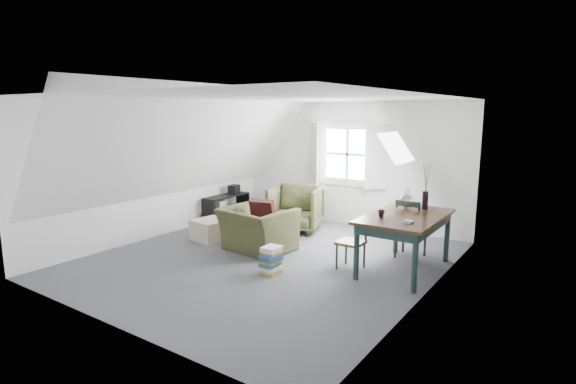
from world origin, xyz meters
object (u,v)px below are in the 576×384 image
Objects in this scene: armchair_far at (296,230)px; dining_chair_near at (353,242)px; magazine_stack at (271,260)px; armchair_near at (258,250)px; dining_table at (405,222)px; media_shelf at (225,210)px; ottoman at (211,230)px; dining_chair_far at (410,227)px.

armchair_far is 1.23× the size of dining_chair_near.
dining_chair_near reaches higher than magazine_stack.
armchair_near is 1.77m from dining_chair_near.
dining_table is (2.36, 0.46, 0.72)m from armchair_near.
media_shelf is at bearing 171.37° from armchair_far.
dining_table reaches higher than media_shelf.
ottoman is 2.81m from dining_chair_near.
media_shelf reaches higher than magazine_stack.
armchair_far is at bearing -76.04° from armchair_near.
media_shelf is at bearing -86.51° from dining_chair_near.
armchair_far reaches higher than armchair_near.
media_shelf is at bearing 13.17° from dining_chair_far.
armchair_near is 1.46m from armchair_far.
dining_chair_near is at bearing -53.64° from armchair_far.
armchair_far is 2.50m from dining_chair_far.
dining_chair_near is at bearing -147.19° from dining_table.
dining_chair_near is (-0.51, -0.99, -0.08)m from dining_chair_far.
dining_chair_far is (2.23, 1.07, 0.49)m from armchair_near.
armchair_near is 0.67× the size of dining_table.
dining_chair_far is 2.42× the size of magazine_stack.
dining_chair_near is at bearing -170.69° from armchair_near.
armchair_far is 1.73× the size of ottoman.
dining_table is at bearing 38.51° from magazine_stack.
media_shelf is at bearing 172.11° from dining_table.
ottoman is at bearing 32.55° from dining_chair_far.
media_shelf reaches higher than armchair_near.
media_shelf is 3.27m from magazine_stack.
dining_chair_far is at bearing 17.76° from ottoman.
dining_chair_far is (3.31, 1.06, 0.31)m from ottoman.
dining_chair_near reaches higher than armchair_far.
dining_chair_far reaches higher than armchair_far.
dining_chair_far is (2.42, -0.38, 0.49)m from armchair_far.
dining_table reaches higher than ottoman.
dining_chair_near is at bearing -16.96° from media_shelf.
armchair_far is 1.65m from media_shelf.
armchair_far is at bearing 115.04° from magazine_stack.
ottoman is at bearing 5.97° from armchair_near.
magazine_stack is at bearing -82.90° from armchair_far.
dining_chair_far is 2.31m from magazine_stack.
dining_table reaches higher than dining_chair_near.
armchair_near is 1.14m from magazine_stack.
dining_chair_near is 1.23m from magazine_stack.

